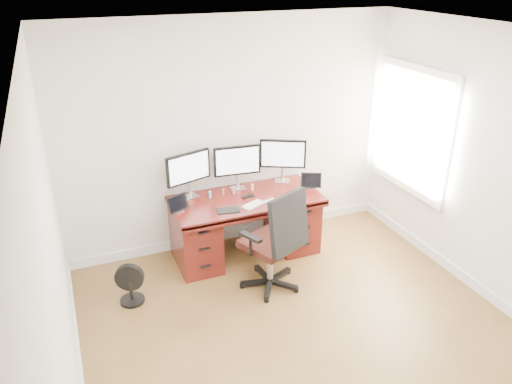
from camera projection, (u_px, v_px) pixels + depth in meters
name	position (u px, v px, depth m)	size (l,w,h in m)	color
ground	(319.00, 353.00, 4.46)	(4.50, 4.50, 0.00)	brown
back_wall	(232.00, 136.00, 5.78)	(4.00, 0.10, 2.70)	white
right_wall	(509.00, 177.00, 4.67)	(0.10, 4.50, 2.70)	white
desk	(245.00, 223.00, 5.83)	(1.70, 0.80, 0.75)	#531410
office_chair	(274.00, 257.00, 5.22)	(0.81, 0.81, 1.15)	black
floor_fan	(131.00, 285.00, 5.06)	(0.30, 0.25, 0.43)	black
monitor_left	(188.00, 169.00, 5.54)	(0.54, 0.20, 0.53)	silver
monitor_center	(237.00, 162.00, 5.74)	(0.55, 0.16, 0.53)	silver
monitor_right	(283.00, 155.00, 5.94)	(0.50, 0.28, 0.53)	silver
tablet_left	(178.00, 205.00, 5.31)	(0.25, 0.15, 0.19)	silver
tablet_right	(311.00, 182.00, 5.86)	(0.25, 0.16, 0.19)	silver
keyboard	(253.00, 205.00, 5.48)	(0.26, 0.11, 0.01)	white
trackpad	(272.00, 202.00, 5.55)	(0.13, 0.13, 0.01)	silver
drawing_tablet	(228.00, 210.00, 5.37)	(0.24, 0.15, 0.01)	black
phone	(248.00, 196.00, 5.68)	(0.14, 0.07, 0.01)	black
figurine_blue	(210.00, 194.00, 5.63)	(0.04, 0.04, 0.09)	#5CA5E2
figurine_brown	(223.00, 192.00, 5.69)	(0.04, 0.04, 0.09)	brown
figurine_pink	(234.00, 190.00, 5.73)	(0.04, 0.04, 0.09)	pink
figurine_yellow	(252.00, 187.00, 5.81)	(0.04, 0.04, 0.09)	#E1CE6F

